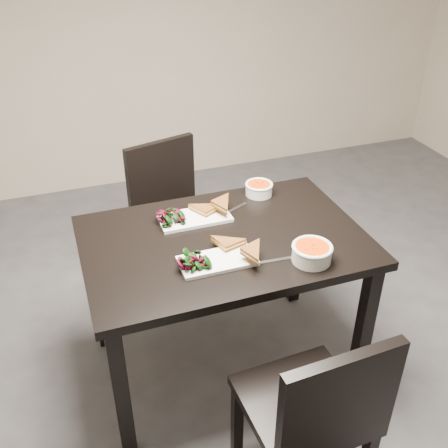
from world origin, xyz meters
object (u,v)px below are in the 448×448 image
plate_far (195,218)px  chair_near (316,411)px  chair_far (172,207)px  plate_near (217,261)px  table (224,257)px  soup_bowl_far (259,188)px  soup_bowl_near (312,252)px

plate_far → chair_near: bearing=-81.0°
chair_far → plate_near: bearing=-107.8°
plate_far → chair_far: bearing=86.6°
table → soup_bowl_far: soup_bowl_far is taller
table → chair_near: bearing=-84.4°
plate_near → soup_bowl_near: bearing=-17.5°
chair_near → chair_far: 1.52m
table → chair_near: 0.77m
plate_near → plate_far: (0.01, 0.35, 0.00)m
plate_near → soup_bowl_near: 0.38m
soup_bowl_near → plate_far: size_ratio=0.51×
chair_far → plate_near: 0.97m
soup_bowl_near → table: bearing=135.3°
plate_near → plate_far: size_ratio=0.95×
chair_far → soup_bowl_near: 1.13m
soup_bowl_far → soup_bowl_near: bearing=-91.5°
table → soup_bowl_near: (0.27, -0.27, 0.14)m
soup_bowl_far → chair_near: bearing=-101.6°
chair_near → plate_far: bearing=96.3°
chair_far → soup_bowl_near: chair_far is taller
table → plate_far: 0.23m
soup_bowl_far → table: bearing=-133.2°
table → plate_near: (-0.08, -0.16, 0.11)m
plate_near → plate_far: bearing=88.6°
table → chair_far: size_ratio=1.41×
plate_far → plate_near: bearing=-91.4°
chair_near → soup_bowl_near: size_ratio=5.18×
table → plate_near: plate_near is taller
chair_near → plate_near: size_ratio=2.78×
chair_near → soup_bowl_far: 1.12m
chair_far → soup_bowl_near: (0.31, -1.04, 0.31)m
chair_near → chair_far: (-0.11, 1.52, 0.00)m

